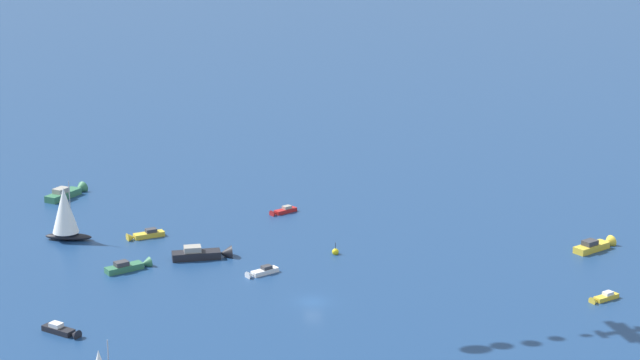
% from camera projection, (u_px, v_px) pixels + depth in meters
% --- Properties ---
extents(ground_plane, '(2000.00, 2000.00, 0.00)m').
position_uv_depth(ground_plane, '(313.00, 302.00, 160.85)').
color(ground_plane, navy).
extents(motorboat_far_stbd, '(4.66, 6.23, 1.83)m').
position_uv_depth(motorboat_far_stbd, '(144.00, 235.00, 187.66)').
color(motorboat_far_stbd, gold).
rests_on(motorboat_far_stbd, ground_plane).
extents(motorboat_inshore, '(4.65, 4.75, 1.53)m').
position_uv_depth(motorboat_inshore, '(282.00, 211.00, 200.63)').
color(motorboat_inshore, '#B21E1E').
rests_on(motorboat_inshore, ground_plane).
extents(motorboat_offshore, '(7.10, 7.59, 2.40)m').
position_uv_depth(motorboat_offshore, '(596.00, 245.00, 182.20)').
color(motorboat_offshore, gold).
rests_on(motorboat_offshore, ground_plane).
extents(motorboat_ahead, '(4.11, 5.98, 1.72)m').
position_uv_depth(motorboat_ahead, '(63.00, 331.00, 149.80)').
color(motorboat_ahead, black).
rests_on(motorboat_ahead, ground_plane).
extents(motorboat_mid_cluster, '(4.66, 4.96, 1.57)m').
position_uv_depth(motorboat_mid_cluster, '(261.00, 272.00, 171.12)').
color(motorboat_mid_cluster, white).
rests_on(motorboat_mid_cluster, ground_plane).
extents(sailboat_outer_ring_b, '(4.42, 7.91, 10.14)m').
position_uv_depth(sailboat_outer_ring_b, '(65.00, 213.00, 185.67)').
color(sailboat_outer_ring_b, black).
rests_on(sailboat_outer_ring_b, ground_plane).
extents(motorboat_outer_ring_c, '(9.65, 6.07, 2.75)m').
position_uv_depth(motorboat_outer_ring_c, '(68.00, 193.00, 210.51)').
color(motorboat_outer_ring_c, '#33704C').
rests_on(motorboat_outer_ring_c, ground_plane).
extents(motorboat_outer_ring_d, '(6.01, 6.83, 2.11)m').
position_uv_depth(motorboat_outer_ring_d, '(130.00, 266.00, 173.20)').
color(motorboat_outer_ring_d, '#33704C').
rests_on(motorboat_outer_ring_d, ground_plane).
extents(motorboat_outer_ring_e, '(4.87, 9.75, 2.74)m').
position_uv_depth(motorboat_outer_ring_e, '(205.00, 254.00, 178.09)').
color(motorboat_outer_ring_e, black).
rests_on(motorboat_outer_ring_e, ground_plane).
extents(motorboat_outer_ring_f, '(4.05, 4.71, 1.44)m').
position_uv_depth(motorboat_outer_ring_f, '(603.00, 298.00, 161.20)').
color(motorboat_outer_ring_f, gold).
rests_on(motorboat_outer_ring_f, ground_plane).
extents(marker_buoy, '(1.10, 1.10, 2.10)m').
position_uv_depth(marker_buoy, '(335.00, 252.00, 180.02)').
color(marker_buoy, yellow).
rests_on(marker_buoy, ground_plane).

